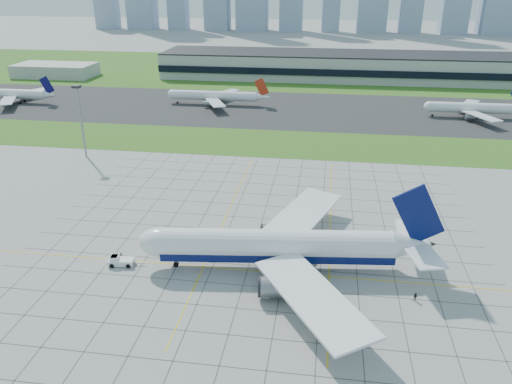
{
  "coord_description": "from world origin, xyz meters",
  "views": [
    {
      "loc": [
        15.42,
        -95.39,
        59.97
      ],
      "look_at": [
        -2.05,
        25.45,
        7.0
      ],
      "focal_mm": 35.0,
      "sensor_mm": 36.0,
      "label": 1
    }
  ],
  "objects_px": {
    "crew_far": "(415,297)",
    "distant_jet_0": "(17,94)",
    "distant_jet_1": "(215,96)",
    "distant_jet_2": "(471,108)",
    "crew_near": "(121,256)",
    "pushback_tug": "(120,261)",
    "light_mast": "(80,112)",
    "airliner": "(279,246)"
  },
  "relations": [
    {
      "from": "crew_far",
      "to": "distant_jet_0",
      "type": "xyz_separation_m",
      "value": [
        -177.33,
        147.38,
        3.53
      ]
    },
    {
      "from": "distant_jet_1",
      "to": "distant_jet_2",
      "type": "bearing_deg",
      "value": -3.8
    },
    {
      "from": "crew_near",
      "to": "pushback_tug",
      "type": "bearing_deg",
      "value": -144.76
    },
    {
      "from": "light_mast",
      "to": "crew_near",
      "type": "xyz_separation_m",
      "value": [
        40.44,
        -66.41,
        -15.35
      ]
    },
    {
      "from": "light_mast",
      "to": "distant_jet_0",
      "type": "height_order",
      "value": "light_mast"
    },
    {
      "from": "light_mast",
      "to": "crew_near",
      "type": "distance_m",
      "value": 79.25
    },
    {
      "from": "light_mast",
      "to": "airliner",
      "type": "distance_m",
      "value": 101.36
    },
    {
      "from": "pushback_tug",
      "to": "light_mast",
      "type": "bearing_deg",
      "value": 114.52
    },
    {
      "from": "distant_jet_1",
      "to": "airliner",
      "type": "bearing_deg",
      "value": -72.37
    },
    {
      "from": "distant_jet_1",
      "to": "crew_far",
      "type": "bearing_deg",
      "value": -64.32
    },
    {
      "from": "light_mast",
      "to": "airliner",
      "type": "bearing_deg",
      "value": -40.41
    },
    {
      "from": "airliner",
      "to": "pushback_tug",
      "type": "height_order",
      "value": "airliner"
    },
    {
      "from": "distant_jet_2",
      "to": "distant_jet_1",
      "type": "bearing_deg",
      "value": 176.2
    },
    {
      "from": "pushback_tug",
      "to": "crew_near",
      "type": "height_order",
      "value": "pushback_tug"
    },
    {
      "from": "airliner",
      "to": "distant_jet_1",
      "type": "xyz_separation_m",
      "value": [
        -47.54,
        149.65,
        -1.22
      ]
    },
    {
      "from": "light_mast",
      "to": "distant_jet_1",
      "type": "distance_m",
      "value": 89.98
    },
    {
      "from": "light_mast",
      "to": "crew_near",
      "type": "bearing_deg",
      "value": -58.66
    },
    {
      "from": "distant_jet_0",
      "to": "distant_jet_1",
      "type": "relative_size",
      "value": 0.86
    },
    {
      "from": "crew_far",
      "to": "distant_jet_2",
      "type": "distance_m",
      "value": 156.64
    },
    {
      "from": "airliner",
      "to": "crew_far",
      "type": "bearing_deg",
      "value": -22.53
    },
    {
      "from": "crew_near",
      "to": "distant_jet_2",
      "type": "height_order",
      "value": "distant_jet_2"
    },
    {
      "from": "light_mast",
      "to": "distant_jet_0",
      "type": "distance_m",
      "value": 103.89
    },
    {
      "from": "pushback_tug",
      "to": "distant_jet_1",
      "type": "xyz_separation_m",
      "value": [
        -11.99,
        153.24,
        3.48
      ]
    },
    {
      "from": "distant_jet_2",
      "to": "pushback_tug",
      "type": "bearing_deg",
      "value": -127.05
    },
    {
      "from": "distant_jet_2",
      "to": "light_mast",
      "type": "bearing_deg",
      "value": -153.19
    },
    {
      "from": "crew_near",
      "to": "crew_far",
      "type": "relative_size",
      "value": 0.88
    },
    {
      "from": "crew_near",
      "to": "distant_jet_1",
      "type": "relative_size",
      "value": 0.03
    },
    {
      "from": "airliner",
      "to": "distant_jet_1",
      "type": "bearing_deg",
      "value": 101.27
    },
    {
      "from": "airliner",
      "to": "distant_jet_1",
      "type": "relative_size",
      "value": 1.34
    },
    {
      "from": "distant_jet_2",
      "to": "distant_jet_0",
      "type": "bearing_deg",
      "value": -179.38
    },
    {
      "from": "crew_far",
      "to": "distant_jet_0",
      "type": "distance_m",
      "value": 230.6
    },
    {
      "from": "crew_near",
      "to": "distant_jet_2",
      "type": "bearing_deg",
      "value": -19.46
    },
    {
      "from": "light_mast",
      "to": "distant_jet_2",
      "type": "bearing_deg",
      "value": 26.81
    },
    {
      "from": "crew_far",
      "to": "distant_jet_1",
      "type": "xyz_separation_m",
      "value": [
        -75.92,
        157.88,
        3.54
      ]
    },
    {
      "from": "crew_near",
      "to": "distant_jet_1",
      "type": "xyz_separation_m",
      "value": [
        -11.22,
        150.7,
        3.65
      ]
    },
    {
      "from": "crew_near",
      "to": "distant_jet_1",
      "type": "distance_m",
      "value": 151.16
    },
    {
      "from": "distant_jet_1",
      "to": "light_mast",
      "type": "bearing_deg",
      "value": -109.12
    },
    {
      "from": "light_mast",
      "to": "airliner",
      "type": "xyz_separation_m",
      "value": [
        76.76,
        -65.35,
        -10.47
      ]
    },
    {
      "from": "crew_far",
      "to": "distant_jet_1",
      "type": "relative_size",
      "value": 0.04
    },
    {
      "from": "distant_jet_0",
      "to": "airliner",
      "type": "bearing_deg",
      "value": -43.05
    },
    {
      "from": "airliner",
      "to": "distant_jet_0",
      "type": "relative_size",
      "value": 1.57
    },
    {
      "from": "distant_jet_0",
      "to": "distant_jet_2",
      "type": "height_order",
      "value": "same"
    }
  ]
}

